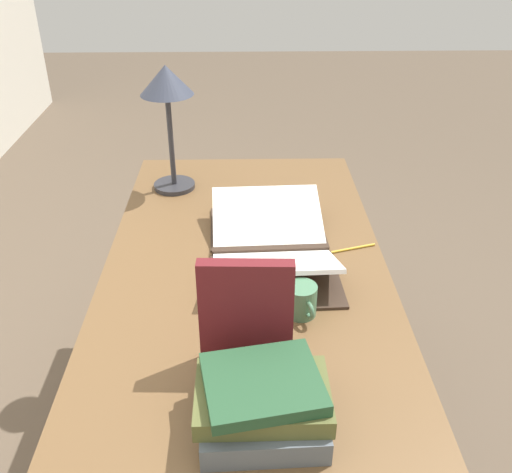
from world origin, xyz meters
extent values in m
plane|color=brown|center=(0.00, 0.00, 0.00)|extent=(12.00, 12.00, 0.00)
cube|color=brown|center=(0.00, 0.00, 0.75)|extent=(1.58, 0.79, 0.03)
cube|color=brown|center=(0.74, -0.35, 0.37)|extent=(0.06, 0.06, 0.73)
cube|color=brown|center=(0.74, 0.35, 0.37)|extent=(0.06, 0.06, 0.73)
cube|color=#38281E|center=(0.10, -0.07, 0.78)|extent=(0.04, 0.34, 0.02)
cube|color=#38281E|center=(-0.05, -0.08, 0.77)|extent=(0.28, 0.36, 0.01)
cube|color=#38281E|center=(0.24, -0.07, 0.77)|extent=(0.28, 0.36, 0.01)
cube|color=white|center=(-0.03, -0.08, 0.82)|extent=(0.25, 0.34, 0.10)
cube|color=white|center=(0.23, -0.07, 0.82)|extent=(0.25, 0.34, 0.10)
cube|color=slate|center=(-0.52, -0.03, 0.79)|extent=(0.22, 0.25, 0.05)
cube|color=brown|center=(-0.52, -0.03, 0.84)|extent=(0.17, 0.25, 0.04)
cube|color=#234C2D|center=(-0.52, -0.03, 0.88)|extent=(0.22, 0.24, 0.03)
cube|color=maroon|center=(-0.34, 0.00, 0.90)|extent=(0.04, 0.20, 0.26)
cylinder|color=#2D2D33|center=(0.54, 0.25, 0.78)|extent=(0.14, 0.14, 0.02)
cylinder|color=#2D2D33|center=(0.54, 0.25, 0.94)|extent=(0.02, 0.02, 0.32)
cone|color=#333847|center=(0.54, 0.25, 1.15)|extent=(0.17, 0.17, 0.10)
cylinder|color=#4C7F5B|center=(-0.18, -0.13, 0.81)|extent=(0.08, 0.08, 0.08)
torus|color=#4C7F5B|center=(-0.22, -0.15, 0.81)|extent=(0.05, 0.03, 0.05)
cylinder|color=gold|center=(0.11, -0.31, 0.77)|extent=(0.05, 0.14, 0.01)
camera|label=1|loc=(-1.29, 0.00, 1.65)|focal=40.00mm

